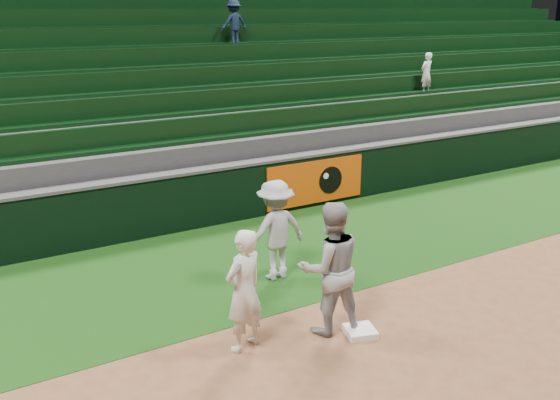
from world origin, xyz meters
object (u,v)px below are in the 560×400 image
object	(u,v)px
first_baseman	(244,290)
base_coach	(275,230)
baserunner	(330,268)
first_base	(360,331)

from	to	relation	value
first_baseman	base_coach	bearing A→B (deg)	-148.91
first_baseman	baserunner	size ratio (longest dim) A/B	0.89
baserunner	base_coach	distance (m)	1.98
first_base	baserunner	bearing A→B (deg)	131.72
baserunner	first_base	bearing A→B (deg)	145.75
first_baseman	base_coach	world-z (taller)	base_coach
first_base	base_coach	size ratio (longest dim) A/B	0.24
baserunner	base_coach	world-z (taller)	baserunner
first_base	baserunner	xyz separation A→B (m)	(-0.30, 0.34, 0.92)
first_baseman	baserunner	bearing A→B (deg)	153.71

